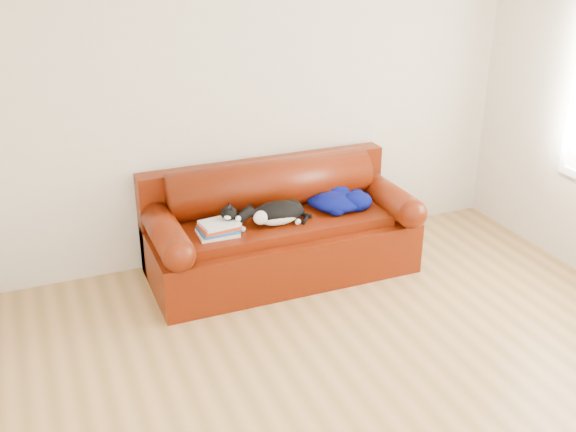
# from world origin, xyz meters

# --- Properties ---
(ground) EXTENTS (4.50, 4.50, 0.00)m
(ground) POSITION_xyz_m (0.00, 0.00, 0.00)
(ground) COLOR olive
(ground) RESTS_ON ground
(room_shell) EXTENTS (4.52, 4.02, 2.61)m
(room_shell) POSITION_xyz_m (0.12, 0.02, 1.67)
(room_shell) COLOR beige
(room_shell) RESTS_ON ground
(sofa_base) EXTENTS (2.10, 0.90, 0.50)m
(sofa_base) POSITION_xyz_m (-0.02, 1.49, 0.24)
(sofa_base) COLOR #410B02
(sofa_base) RESTS_ON ground
(sofa_back) EXTENTS (2.10, 1.01, 0.88)m
(sofa_back) POSITION_xyz_m (-0.02, 1.74, 0.54)
(sofa_back) COLOR #410B02
(sofa_back) RESTS_ON ground
(book_stack) EXTENTS (0.30, 0.24, 0.10)m
(book_stack) POSITION_xyz_m (-0.57, 1.36, 0.55)
(book_stack) COLOR beige
(book_stack) RESTS_ON sofa_base
(cat) EXTENTS (0.61, 0.29, 0.22)m
(cat) POSITION_xyz_m (-0.09, 1.37, 0.58)
(cat) COLOR black
(cat) RESTS_ON sofa_base
(blanket) EXTENTS (0.51, 0.47, 0.16)m
(blanket) POSITION_xyz_m (0.47, 1.46, 0.57)
(blanket) COLOR #020841
(blanket) RESTS_ON sofa_base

